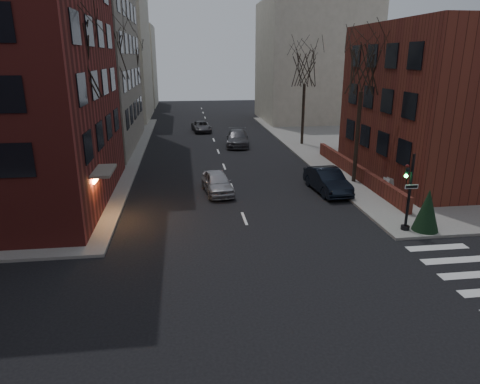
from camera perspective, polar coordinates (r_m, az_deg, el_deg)
The scene contains 20 objects.
ground at distance 13.83m, azimuth 8.08°, elevation -21.64°, with size 160.00×160.00×0.00m, color black.
building_right_brick at distance 35.40m, azimuth 26.80°, elevation 10.57°, with size 12.00×14.00×11.00m, color #5E261B.
low_wall_right at distance 32.81m, azimuth 15.13°, elevation 2.78°, with size 0.35×16.00×1.00m, color #5E261B.
building_distant_la at distance 66.32m, azimuth -18.59°, elevation 17.00°, with size 14.00×16.00×18.00m, color beige.
building_distant_ra at distance 62.94m, azimuth 9.72°, elevation 16.73°, with size 14.00×14.00×16.00m, color beige.
building_distant_lb at distance 82.86m, azimuth -14.87°, elevation 15.88°, with size 10.00×12.00×14.00m, color beige.
traffic_signal at distance 23.25m, azimuth 21.47°, elevation -0.66°, with size 0.76×0.44×4.00m.
tree_left_a at distance 24.91m, azimuth -21.40°, elevation 15.92°, with size 4.18×4.18×10.26m.
tree_left_b at distance 36.70m, azimuth -17.09°, elevation 17.20°, with size 4.40×4.40×10.80m.
tree_left_c at distance 50.58m, azimuth -14.46°, elevation 16.32°, with size 3.96×3.96×9.72m.
tree_right_a at distance 30.70m, azimuth 16.09°, elevation 15.69°, with size 3.96×3.96×9.72m.
tree_right_b at distance 43.94m, azimuth 8.67°, elevation 15.96°, with size 3.74×3.74×9.18m.
streetlamp_near at distance 32.95m, azimuth -16.40°, elevation 9.11°, with size 0.36×0.36×6.28m.
streetlamp_far at distance 52.69m, azimuth -13.24°, elevation 12.30°, with size 0.36×0.36×6.28m.
parked_sedan at distance 29.16m, azimuth 11.57°, elevation 1.51°, with size 1.69×4.86×1.60m, color black.
car_lane_silver at distance 28.44m, azimuth -3.06°, elevation 1.29°, with size 1.71×4.26×1.45m, color #A8A7AD.
car_lane_gray at distance 43.81m, azimuth -0.35°, elevation 7.19°, with size 2.19×5.39×1.56m, color #434348.
car_lane_far at distance 52.51m, azimuth -5.17°, elevation 8.68°, with size 2.04×4.42×1.23m, color #3E3E43.
sandwich_board at distance 29.68m, azimuth 19.10°, elevation 0.87°, with size 0.45×0.63×1.01m, color silver.
evergreen_shrub at distance 23.77m, azimuth 23.70°, elevation -2.22°, with size 1.32×1.32×2.20m, color black.
Camera 1 is at (-3.17, -10.26, 8.71)m, focal length 32.00 mm.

